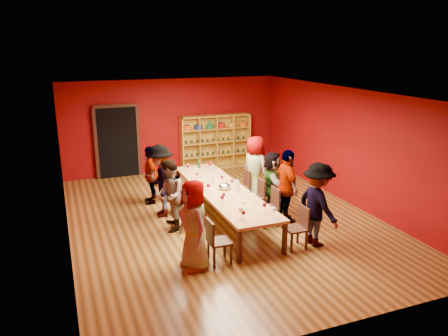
% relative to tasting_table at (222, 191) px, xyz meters
% --- Properties ---
extents(room_shell, '(7.10, 9.10, 3.04)m').
position_rel_tasting_table_xyz_m(room_shell, '(0.00, 0.00, 0.80)').
color(room_shell, '#563916').
rests_on(room_shell, ground).
extents(tasting_table, '(1.10, 4.50, 0.75)m').
position_rel_tasting_table_xyz_m(tasting_table, '(0.00, 0.00, 0.00)').
color(tasting_table, '#AB8047').
rests_on(tasting_table, ground).
extents(doorway, '(1.40, 0.17, 2.30)m').
position_rel_tasting_table_xyz_m(doorway, '(-1.80, 4.43, 0.42)').
color(doorway, black).
rests_on(doorway, ground).
extents(shelving_unit, '(2.40, 0.40, 1.80)m').
position_rel_tasting_table_xyz_m(shelving_unit, '(1.40, 4.32, 0.28)').
color(shelving_unit, '#BA9029').
rests_on(shelving_unit, ground).
extents(chair_person_left_0, '(0.42, 0.42, 0.89)m').
position_rel_tasting_table_xyz_m(chair_person_left_0, '(-0.91, -2.00, -0.20)').
color(chair_person_left_0, black).
rests_on(chair_person_left_0, ground).
extents(person_left_0, '(0.55, 0.89, 1.72)m').
position_rel_tasting_table_xyz_m(person_left_0, '(-1.34, -2.00, 0.16)').
color(person_left_0, '#4C4C51').
rests_on(person_left_0, ground).
extents(chair_person_left_2, '(0.42, 0.42, 0.89)m').
position_rel_tasting_table_xyz_m(chair_person_left_2, '(-0.91, -0.16, -0.20)').
color(chair_person_left_2, black).
rests_on(chair_person_left_2, ground).
extents(person_left_2, '(0.59, 0.87, 1.64)m').
position_rel_tasting_table_xyz_m(person_left_2, '(-1.33, -0.16, 0.12)').
color(person_left_2, '#151E3B').
rests_on(person_left_2, ground).
extents(chair_person_left_3, '(0.42, 0.42, 0.89)m').
position_rel_tasting_table_xyz_m(chair_person_left_3, '(-0.91, 0.75, -0.20)').
color(chair_person_left_3, black).
rests_on(chair_person_left_3, ground).
extents(person_left_3, '(0.59, 1.19, 1.78)m').
position_rel_tasting_table_xyz_m(person_left_3, '(-1.32, 0.75, 0.19)').
color(person_left_3, '#161F3D').
rests_on(person_left_3, ground).
extents(chair_person_left_4, '(0.42, 0.42, 0.89)m').
position_rel_tasting_table_xyz_m(chair_person_left_4, '(-0.91, 1.71, -0.20)').
color(chair_person_left_4, black).
rests_on(chair_person_left_4, ground).
extents(person_left_4, '(0.51, 0.94, 1.54)m').
position_rel_tasting_table_xyz_m(person_left_4, '(-1.35, 1.71, 0.07)').
color(person_left_4, '#5373AA').
rests_on(person_left_4, ground).
extents(chair_person_right_0, '(0.42, 0.42, 0.89)m').
position_rel_tasting_table_xyz_m(chair_person_right_0, '(0.91, -1.99, -0.20)').
color(chair_person_right_0, black).
rests_on(chair_person_right_0, ground).
extents(person_right_0, '(0.58, 1.18, 1.77)m').
position_rel_tasting_table_xyz_m(person_right_0, '(1.34, -1.99, 0.18)').
color(person_right_0, '#15183C').
rests_on(person_right_0, ground).
extents(chair_person_right_1, '(0.42, 0.42, 0.89)m').
position_rel_tasting_table_xyz_m(chair_person_right_1, '(0.91, -0.75, -0.20)').
color(chair_person_right_1, black).
rests_on(chair_person_right_1, ground).
extents(person_right_1, '(0.55, 1.07, 1.76)m').
position_rel_tasting_table_xyz_m(person_right_1, '(1.30, -0.75, 0.18)').
color(person_right_1, '#4C4B50').
rests_on(person_right_1, ground).
extents(chair_person_right_2, '(0.42, 0.42, 0.89)m').
position_rel_tasting_table_xyz_m(chair_person_right_2, '(0.91, -0.00, -0.20)').
color(chair_person_right_2, black).
rests_on(chair_person_right_2, ground).
extents(person_right_2, '(0.76, 1.50, 1.55)m').
position_rel_tasting_table_xyz_m(person_right_2, '(1.31, -0.00, 0.08)').
color(person_right_2, '#161F3D').
rests_on(person_right_2, ground).
extents(chair_person_right_3, '(0.42, 0.42, 0.89)m').
position_rel_tasting_table_xyz_m(chair_person_right_3, '(0.91, 0.84, -0.20)').
color(chair_person_right_3, black).
rests_on(chair_person_right_3, ground).
extents(person_right_3, '(0.72, 0.97, 1.77)m').
position_rel_tasting_table_xyz_m(person_right_3, '(1.24, 0.84, 0.19)').
color(person_right_3, '#15183B').
rests_on(person_right_3, ground).
extents(wine_glass_0, '(0.08, 0.08, 0.19)m').
position_rel_tasting_table_xyz_m(wine_glass_0, '(-0.19, 1.36, 0.19)').
color(wine_glass_0, white).
rests_on(wine_glass_0, tasting_table).
extents(wine_glass_1, '(0.08, 0.08, 0.19)m').
position_rel_tasting_table_xyz_m(wine_glass_1, '(-0.29, 0.77, 0.19)').
color(wine_glass_1, white).
rests_on(wine_glass_1, tasting_table).
extents(wine_glass_2, '(0.08, 0.08, 0.20)m').
position_rel_tasting_table_xyz_m(wine_glass_2, '(-0.34, 1.70, 0.19)').
color(wine_glass_2, white).
rests_on(wine_glass_2, tasting_table).
extents(wine_glass_3, '(0.08, 0.08, 0.19)m').
position_rel_tasting_table_xyz_m(wine_glass_3, '(0.36, 1.87, 0.19)').
color(wine_glass_3, white).
rests_on(wine_glass_3, tasting_table).
extents(wine_glass_4, '(0.08, 0.08, 0.21)m').
position_rel_tasting_table_xyz_m(wine_glass_4, '(0.30, -0.83, 0.20)').
color(wine_glass_4, white).
rests_on(wine_glass_4, tasting_table).
extents(wine_glass_5, '(0.07, 0.07, 0.18)m').
position_rel_tasting_table_xyz_m(wine_glass_5, '(0.33, 0.89, 0.19)').
color(wine_glass_5, white).
rests_on(wine_glass_5, tasting_table).
extents(wine_glass_6, '(0.08, 0.08, 0.20)m').
position_rel_tasting_table_xyz_m(wine_glass_6, '(0.15, 0.44, 0.19)').
color(wine_glass_6, white).
rests_on(wine_glass_6, tasting_table).
extents(wine_glass_7, '(0.07, 0.07, 0.18)m').
position_rel_tasting_table_xyz_m(wine_glass_7, '(-0.31, 0.98, 0.18)').
color(wine_glass_7, white).
rests_on(wine_glass_7, tasting_table).
extents(wine_glass_8, '(0.08, 0.08, 0.19)m').
position_rel_tasting_table_xyz_m(wine_glass_8, '(-0.31, 1.78, 0.19)').
color(wine_glass_8, white).
rests_on(wine_glass_8, tasting_table).
extents(wine_glass_9, '(0.09, 0.09, 0.21)m').
position_rel_tasting_table_xyz_m(wine_glass_9, '(0.27, 1.65, 0.21)').
color(wine_glass_9, white).
rests_on(wine_glass_9, tasting_table).
extents(wine_glass_10, '(0.09, 0.09, 0.21)m').
position_rel_tasting_table_xyz_m(wine_glass_10, '(0.30, -0.12, 0.21)').
color(wine_glass_10, white).
rests_on(wine_glass_10, tasting_table).
extents(wine_glass_11, '(0.07, 0.07, 0.18)m').
position_rel_tasting_table_xyz_m(wine_glass_11, '(0.36, -1.02, 0.18)').
color(wine_glass_11, white).
rests_on(wine_glass_11, tasting_table).
extents(wine_glass_12, '(0.09, 0.09, 0.22)m').
position_rel_tasting_table_xyz_m(wine_glass_12, '(-0.37, -0.95, 0.21)').
color(wine_glass_12, white).
rests_on(wine_glass_12, tasting_table).
extents(wine_glass_13, '(0.09, 0.09, 0.22)m').
position_rel_tasting_table_xyz_m(wine_glass_13, '(-0.29, -1.75, 0.21)').
color(wine_glass_13, white).
rests_on(wine_glass_13, tasting_table).
extents(wine_glass_14, '(0.08, 0.08, 0.20)m').
position_rel_tasting_table_xyz_m(wine_glass_14, '(-0.29, -1.90, 0.20)').
color(wine_glass_14, white).
rests_on(wine_glass_14, tasting_table).
extents(wine_glass_15, '(0.08, 0.08, 0.21)m').
position_rel_tasting_table_xyz_m(wine_glass_15, '(-0.09, -0.37, 0.20)').
color(wine_glass_15, white).
rests_on(wine_glass_15, tasting_table).
extents(wine_glass_16, '(0.08, 0.08, 0.19)m').
position_rel_tasting_table_xyz_m(wine_glass_16, '(-0.02, -1.35, 0.19)').
color(wine_glass_16, white).
rests_on(wine_glass_16, tasting_table).
extents(wine_glass_17, '(0.08, 0.08, 0.20)m').
position_rel_tasting_table_xyz_m(wine_glass_17, '(-0.26, -0.76, 0.19)').
color(wine_glass_17, white).
rests_on(wine_glass_17, tasting_table).
extents(wine_glass_18, '(0.09, 0.09, 0.22)m').
position_rel_tasting_table_xyz_m(wine_glass_18, '(0.27, -1.68, 0.21)').
color(wine_glass_18, white).
rests_on(wine_glass_18, tasting_table).
extents(wine_glass_19, '(0.09, 0.09, 0.22)m').
position_rel_tasting_table_xyz_m(wine_glass_19, '(0.33, -1.97, 0.21)').
color(wine_glass_19, white).
rests_on(wine_glass_19, tasting_table).
extents(wine_glass_20, '(0.08, 0.08, 0.21)m').
position_rel_tasting_table_xyz_m(wine_glass_20, '(-0.38, -0.07, 0.20)').
color(wine_glass_20, white).
rests_on(wine_glass_20, tasting_table).
extents(wine_glass_21, '(0.09, 0.09, 0.22)m').
position_rel_tasting_table_xyz_m(wine_glass_21, '(0.28, 0.97, 0.21)').
color(wine_glass_21, white).
rests_on(wine_glass_21, tasting_table).
extents(wine_glass_22, '(0.07, 0.07, 0.18)m').
position_rel_tasting_table_xyz_m(wine_glass_22, '(0.29, 0.11, 0.18)').
color(wine_glass_22, white).
rests_on(wine_glass_22, tasting_table).
extents(wine_glass_23, '(0.09, 0.09, 0.22)m').
position_rel_tasting_table_xyz_m(wine_glass_23, '(-0.37, 0.18, 0.21)').
color(wine_glass_23, white).
rests_on(wine_glass_23, tasting_table).
extents(spittoon_bowl, '(0.30, 0.30, 0.16)m').
position_rel_tasting_table_xyz_m(spittoon_bowl, '(0.05, -0.01, 0.12)').
color(spittoon_bowl, '#B8BBC0').
rests_on(spittoon_bowl, tasting_table).
extents(carafe_a, '(0.13, 0.13, 0.27)m').
position_rel_tasting_table_xyz_m(carafe_a, '(-0.06, 0.41, 0.17)').
color(carafe_a, white).
rests_on(carafe_a, tasting_table).
extents(carafe_b, '(0.11, 0.11, 0.28)m').
position_rel_tasting_table_xyz_m(carafe_b, '(0.26, -0.29, 0.18)').
color(carafe_b, white).
rests_on(carafe_b, tasting_table).
extents(wine_bottle, '(0.10, 0.10, 0.33)m').
position_rel_tasting_table_xyz_m(wine_bottle, '(0.05, 1.94, 0.18)').
color(wine_bottle, '#133517').
rests_on(wine_bottle, tasting_table).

